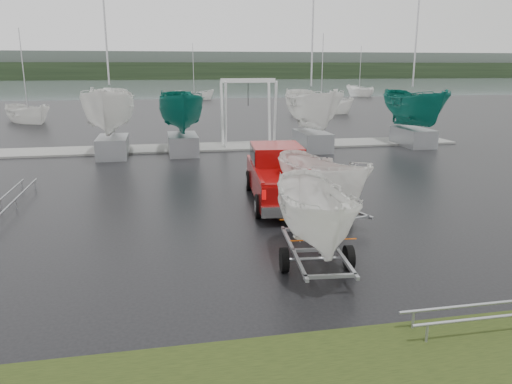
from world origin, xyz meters
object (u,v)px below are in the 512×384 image
trailer_hitched (318,160)px  boat_hoist (248,103)px  trailer_parked (324,139)px  pickup_truck (279,173)px

trailer_hitched → boat_hoist: (1.84, 19.02, -0.03)m
trailer_hitched → trailer_parked: 4.00m
pickup_truck → trailer_parked: (0.78, -2.68, 1.61)m
trailer_hitched → boat_hoist: 19.11m
trailer_hitched → pickup_truck: bearing=90.0°
pickup_truck → boat_hoist: (1.18, 12.62, 1.65)m
trailer_hitched → trailer_parked: bearing=74.8°
pickup_truck → boat_hoist: 12.78m
boat_hoist → trailer_parked: bearing=-91.5°
trailer_hitched → boat_hoist: trailer_hitched is taller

